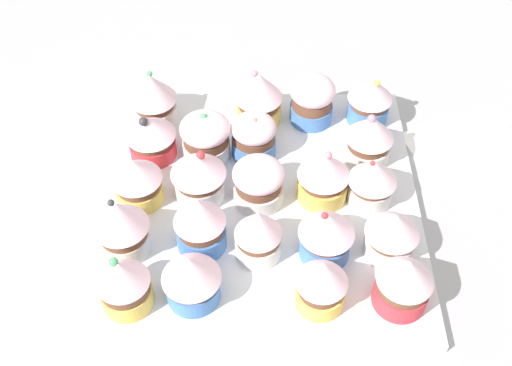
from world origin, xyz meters
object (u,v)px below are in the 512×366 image
Objects in this scene: baking_tray at (256,202)px; cupcake_21 at (121,283)px; cupcake_4 at (367,137)px; cupcake_16 at (197,222)px; cupcake_1 at (310,99)px; cupcake_13 at (390,232)px; cupcake_0 at (368,99)px; cupcake_14 at (324,234)px; napkin at (466,148)px; cupcake_7 at (149,135)px; cupcake_18 at (401,282)px; cupcake_19 at (319,283)px; cupcake_15 at (253,233)px; cupcake_5 at (251,136)px; cupcake_2 at (256,97)px; cupcake_9 at (321,176)px; cupcake_17 at (119,225)px; cupcake_10 at (253,183)px; cupcake_12 at (135,180)px; cupcake_8 at (370,180)px; cupcake_3 at (151,97)px; cupcake_20 at (189,277)px; cupcake_6 at (203,137)px; cupcake_11 at (196,175)px.

cupcake_21 reaches higher than baking_tray.
cupcake_16 reaches higher than cupcake_4.
cupcake_1 reaches higher than cupcake_13.
cupcake_14 is at bearing 71.83° from cupcake_0.
cupcake_7 is at bearing 2.93° from napkin.
cupcake_19 is (8.60, 0.18, 0.04)cm from cupcake_18.
cupcake_16 is at bearing 116.49° from cupcake_7.
cupcake_21 is (20.57, 0.05, -0.19)cm from cupcake_19.
napkin is at bearing -147.98° from cupcake_15.
cupcake_1 is 0.94× the size of cupcake_18.
cupcake_21 is at bearing 59.06° from cupcake_5.
cupcake_2 is 15.73cm from cupcake_9.
cupcake_14 is 0.86× the size of cupcake_17.
cupcake_4 is 14.66cm from cupcake_5.
cupcake_14 is (-7.90, 7.93, 0.48)cm from cupcake_10.
cupcake_4 is (-14.08, 7.10, -0.50)cm from cupcake_2.
cupcake_14 is at bearing 90.98° from cupcake_1.
cupcake_12 is (14.48, 0.00, 4.06)cm from baking_tray.
cupcake_8 is (-14.18, 7.73, 0.42)cm from cupcake_5.
cupcake_10 is at bearing 133.75° from cupcake_3.
cupcake_0 reaches higher than baking_tray.
cupcake_5 is at bearing 22.99° from cupcake_0.
cupcake_7 is at bearing -72.45° from cupcake_20.
cupcake_10 is (15.26, 14.48, -0.50)cm from cupcake_0.
cupcake_21 is (28.86, 28.86, -0.05)cm from cupcake_0.
cupcake_8 is 13.93cm from cupcake_10.
cupcake_20 is at bearing 21.43° from cupcake_14.
cupcake_13 is at bearing -178.27° from cupcake_15.
cupcake_17 is at bearing 44.48° from cupcake_1.
cupcake_10 is at bearing 62.58° from cupcake_1.
cupcake_6 is 35.34cm from napkin.
cupcake_6 is 1.00× the size of cupcake_7.
cupcake_15 is at bearing 47.13° from cupcake_9.
cupcake_16 reaches higher than cupcake_19.
cupcake_2 is 1.28× the size of cupcake_13.
cupcake_13 is at bearing -140.52° from cupcake_19.
cupcake_19 is at bearing 114.65° from baking_tray.
cupcake_4 is 0.92× the size of cupcake_16.
cupcake_0 is 1.07× the size of cupcake_6.
cupcake_11 is 23.55cm from cupcake_13.
cupcake_7 and cupcake_8 have the same top height.
cupcake_9 is (-0.63, 13.79, 0.06)cm from cupcake_1.
cupcake_9 is at bearing 92.62° from cupcake_1.
cupcake_8 is 5.80cm from cupcake_9.
cupcake_0 is at bearing -127.88° from cupcake_20.
cupcake_7 is at bearing -95.34° from cupcake_17.
cupcake_3 is 0.93× the size of cupcake_17.
cupcake_8 reaches higher than baking_tray.
cupcake_9 is 0.89× the size of cupcake_17.
cupcake_2 is at bearing -94.95° from cupcake_5.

